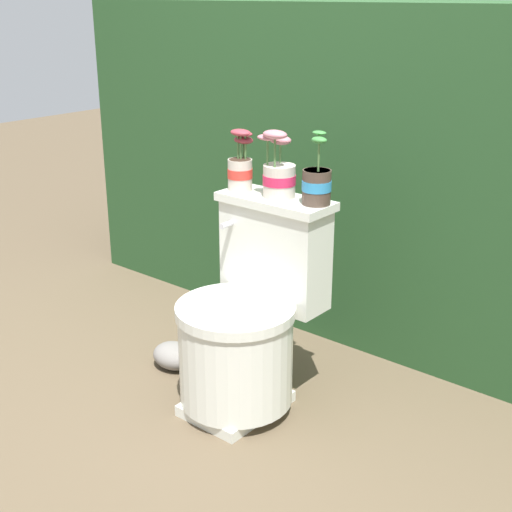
{
  "coord_description": "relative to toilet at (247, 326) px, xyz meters",
  "views": [
    {
      "loc": [
        1.48,
        -1.71,
        1.42
      ],
      "look_at": [
        0.0,
        0.06,
        0.56
      ],
      "focal_mm": 50.0,
      "sensor_mm": 36.0,
      "label": 1
    }
  ],
  "objects": [
    {
      "name": "potted_plant_left",
      "position": [
        -0.16,
        0.15,
        0.53
      ],
      "size": [
        0.09,
        0.1,
        0.22
      ],
      "color": "beige",
      "rests_on": "toilet"
    },
    {
      "name": "potted_plant_midleft",
      "position": [
        0.0,
        0.16,
        0.53
      ],
      "size": [
        0.13,
        0.13,
        0.24
      ],
      "color": "beige",
      "rests_on": "toilet"
    },
    {
      "name": "hedge_backdrop",
      "position": [
        -0.0,
        1.05,
        0.38
      ],
      "size": [
        3.0,
        0.9,
        1.38
      ],
      "color": "#234723",
      "rests_on": "ground"
    },
    {
      "name": "potted_plant_middle",
      "position": [
        0.16,
        0.18,
        0.51
      ],
      "size": [
        0.1,
        0.1,
        0.24
      ],
      "color": "#47382D",
      "rests_on": "toilet"
    },
    {
      "name": "ground_plane",
      "position": [
        -0.0,
        -0.02,
        -0.31
      ],
      "size": [
        12.0,
        12.0,
        0.0
      ],
      "primitive_type": "plane",
      "color": "brown"
    },
    {
      "name": "garden_stone",
      "position": [
        -0.39,
        0.01,
        -0.26
      ],
      "size": [
        0.18,
        0.15,
        0.1
      ],
      "color": "gray",
      "rests_on": "ground"
    },
    {
      "name": "toilet",
      "position": [
        0.0,
        0.0,
        0.0
      ],
      "size": [
        0.42,
        0.51,
        0.74
      ],
      "color": "silver",
      "rests_on": "ground"
    }
  ]
}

